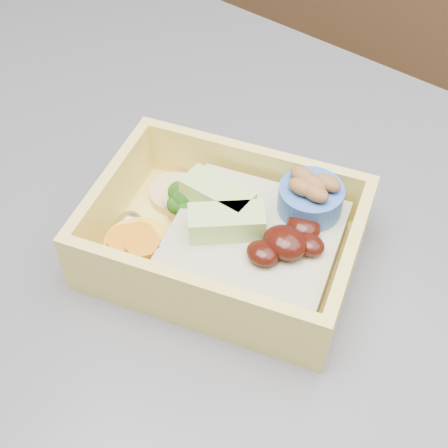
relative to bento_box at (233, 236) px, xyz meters
The scene contains 1 object.
bento_box is the anchor object (origin of this frame).
Camera 1 is at (0.16, -0.18, 1.27)m, focal length 50.00 mm.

